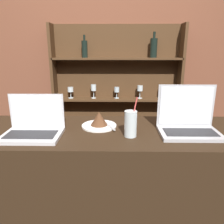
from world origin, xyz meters
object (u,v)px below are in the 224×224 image
object	(u,v)px
laptop_far	(188,122)
cake_plate	(99,121)
water_glass	(131,124)
laptop_near	(34,127)

from	to	relation	value
laptop_far	cake_plate	bearing A→B (deg)	170.65
cake_plate	water_glass	xyz separation A→B (m)	(0.18, -0.14, 0.04)
water_glass	laptop_near	bearing A→B (deg)	178.53
water_glass	cake_plate	bearing A→B (deg)	140.50
cake_plate	laptop_near	bearing A→B (deg)	-158.95
laptop_near	cake_plate	size ratio (longest dim) A/B	1.46
laptop_near	laptop_far	size ratio (longest dim) A/B	0.95
laptop_near	cake_plate	xyz separation A→B (m)	(0.34, 0.13, -0.01)
laptop_far	water_glass	xyz separation A→B (m)	(-0.32, -0.06, 0.01)
cake_plate	water_glass	size ratio (longest dim) A/B	0.98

